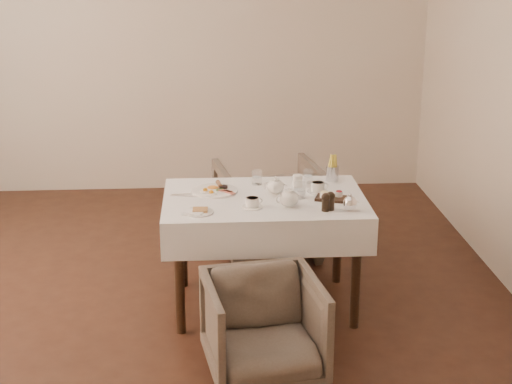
{
  "coord_description": "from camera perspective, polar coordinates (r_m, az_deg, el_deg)",
  "views": [
    {
      "loc": [
        0.18,
        -4.78,
        2.34
      ],
      "look_at": [
        0.48,
        -0.17,
        0.82
      ],
      "focal_mm": 55.0,
      "sensor_mm": 36.0,
      "label": 1
    }
  ],
  "objects": [
    {
      "name": "table",
      "position": [
        5.01,
        0.61,
        -1.66
      ],
      "size": [
        1.28,
        0.88,
        0.75
      ],
      "color": "black",
      "rests_on": "ground"
    },
    {
      "name": "armchair_near",
      "position": [
        4.37,
        0.57,
        -9.84
      ],
      "size": [
        0.71,
        0.72,
        0.58
      ],
      "primitive_type": "imported",
      "rotation": [
        0.0,
        0.0,
        0.16
      ],
      "color": "#50453A",
      "rests_on": "ground"
    },
    {
      "name": "armchair_far",
      "position": [
        5.96,
        1.02,
        -1.27
      ],
      "size": [
        0.88,
        0.9,
        0.71
      ],
      "primitive_type": "imported",
      "rotation": [
        0.0,
        0.0,
        3.32
      ],
      "color": "#50453A",
      "rests_on": "ground"
    },
    {
      "name": "breakfast_plate",
      "position": [
        5.09,
        -3.01,
        0.14
      ],
      "size": [
        0.3,
        0.3,
        0.04
      ],
      "rotation": [
        0.0,
        0.0,
        -0.27
      ],
      "color": "white",
      "rests_on": "table"
    },
    {
      "name": "side_plate",
      "position": [
        4.7,
        -4.28,
        -1.45
      ],
      "size": [
        0.19,
        0.18,
        0.02
      ],
      "rotation": [
        0.0,
        0.0,
        -0.25
      ],
      "color": "white",
      "rests_on": "table"
    },
    {
      "name": "teapot_centre",
      "position": [
        5.02,
        1.42,
        0.51
      ],
      "size": [
        0.16,
        0.13,
        0.12
      ],
      "primitive_type": null,
      "rotation": [
        0.0,
        0.0,
        -0.09
      ],
      "color": "white",
      "rests_on": "table"
    },
    {
      "name": "teapot_front",
      "position": [
        4.78,
        2.41,
        -0.38
      ],
      "size": [
        0.19,
        0.17,
        0.13
      ],
      "primitive_type": null,
      "rotation": [
        0.0,
        0.0,
        0.32
      ],
      "color": "white",
      "rests_on": "table"
    },
    {
      "name": "creamer",
      "position": [
        5.19,
        3.03,
        0.84
      ],
      "size": [
        0.07,
        0.07,
        0.07
      ],
      "primitive_type": "cylinder",
      "rotation": [
        0.0,
        0.0,
        -0.12
      ],
      "color": "white",
      "rests_on": "table"
    },
    {
      "name": "teacup_near",
      "position": [
        4.78,
        -0.27,
        -0.8
      ],
      "size": [
        0.13,
        0.13,
        0.06
      ],
      "rotation": [
        0.0,
        0.0,
        0.22
      ],
      "color": "white",
      "rests_on": "table"
    },
    {
      "name": "teacup_far",
      "position": [
        5.08,
        4.51,
        0.33
      ],
      "size": [
        0.13,
        0.13,
        0.07
      ],
      "rotation": [
        0.0,
        0.0,
        -0.08
      ],
      "color": "white",
      "rests_on": "table"
    },
    {
      "name": "glass_left",
      "position": [
        5.22,
        0.06,
        1.06
      ],
      "size": [
        0.08,
        0.08,
        0.1
      ],
      "primitive_type": "cylinder",
      "rotation": [
        0.0,
        0.0,
        -0.13
      ],
      "color": "silver",
      "rests_on": "table"
    },
    {
      "name": "glass_mid",
      "position": [
        4.95,
        3.2,
        0.12
      ],
      "size": [
        0.1,
        0.1,
        0.1
      ],
      "primitive_type": "cylinder",
      "rotation": [
        0.0,
        0.0,
        0.35
      ],
      "color": "silver",
      "rests_on": "table"
    },
    {
      "name": "glass_right",
      "position": [
        5.27,
        3.8,
        1.15
      ],
      "size": [
        0.08,
        0.08,
        0.09
      ],
      "primitive_type": "cylinder",
      "rotation": [
        0.0,
        0.0,
        0.28
      ],
      "color": "silver",
      "rests_on": "table"
    },
    {
      "name": "condiment_board",
      "position": [
        4.95,
        5.45,
        -0.37
      ],
      "size": [
        0.22,
        0.18,
        0.05
      ],
      "rotation": [
        0.0,
        0.0,
        -0.33
      ],
      "color": "black",
      "rests_on": "table"
    },
    {
      "name": "pepper_mill_left",
      "position": [
        4.73,
        5.09,
        -0.72
      ],
      "size": [
        0.06,
        0.06,
        0.11
      ],
      "primitive_type": null,
      "rotation": [
        0.0,
        0.0,
        -0.14
      ],
      "color": "black",
      "rests_on": "table"
    },
    {
      "name": "pepper_mill_right",
      "position": [
        4.75,
        5.44,
        -0.64
      ],
      "size": [
        0.07,
        0.07,
        0.12
      ],
      "primitive_type": null,
      "rotation": [
        0.0,
        0.0,
        -0.31
      ],
      "color": "black",
      "rests_on": "table"
    },
    {
      "name": "silver_pot",
      "position": [
        4.75,
        6.84,
        -0.73
      ],
      "size": [
        0.11,
        0.1,
        0.11
      ],
      "primitive_type": null,
      "rotation": [
        0.0,
        0.0,
        0.13
      ],
      "color": "white",
      "rests_on": "table"
    },
    {
      "name": "fries_cup",
      "position": [
        5.31,
        5.58,
        1.67
      ],
      "size": [
        0.09,
        0.09,
        0.18
      ],
      "rotation": [
        0.0,
        0.0,
        -0.23
      ],
      "color": "silver",
      "rests_on": "table"
    },
    {
      "name": "cutlery_fork",
      "position": [
        5.05,
        -5.02,
        -0.16
      ],
      "size": [
        0.2,
        0.03,
        0.0
      ],
      "primitive_type": "cube",
      "rotation": [
        0.0,
        0.0,
        1.65
      ],
      "color": "silver",
      "rests_on": "table"
    },
    {
      "name": "cutlery_knife",
      "position": [
        5.01,
        -5.23,
        -0.29
      ],
      "size": [
        0.18,
        0.05,
        0.0
      ],
      "primitive_type": "cube",
      "rotation": [
        0.0,
        0.0,
        1.38
      ],
      "color": "silver",
      "rests_on": "table"
    }
  ]
}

